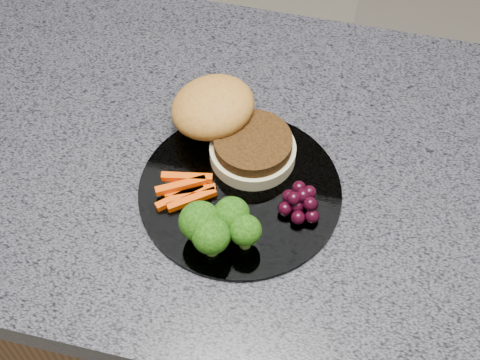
% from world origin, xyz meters
% --- Properties ---
extents(island_cabinet, '(1.20, 0.60, 0.86)m').
position_xyz_m(island_cabinet, '(0.00, 0.00, 0.43)').
color(island_cabinet, brown).
rests_on(island_cabinet, ground).
extents(countertop, '(1.20, 0.60, 0.04)m').
position_xyz_m(countertop, '(0.00, 0.00, 0.88)').
color(countertop, '#4E4E59').
rests_on(countertop, island_cabinet).
extents(plate, '(0.26, 0.26, 0.01)m').
position_xyz_m(plate, '(-0.07, -0.06, 0.90)').
color(plate, white).
rests_on(plate, countertop).
extents(burger, '(0.21, 0.18, 0.06)m').
position_xyz_m(burger, '(-0.11, 0.02, 0.93)').
color(burger, beige).
rests_on(burger, plate).
extents(carrot_sticks, '(0.08, 0.07, 0.02)m').
position_xyz_m(carrot_sticks, '(-0.14, -0.08, 0.91)').
color(carrot_sticks, '#EC4903').
rests_on(carrot_sticks, plate).
extents(broccoli, '(0.10, 0.08, 0.06)m').
position_xyz_m(broccoli, '(-0.08, -0.14, 0.94)').
color(broccoli, olive).
rests_on(broccoli, plate).
extents(grape_bunch, '(0.05, 0.05, 0.03)m').
position_xyz_m(grape_bunch, '(0.01, -0.07, 0.92)').
color(grape_bunch, black).
rests_on(grape_bunch, plate).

